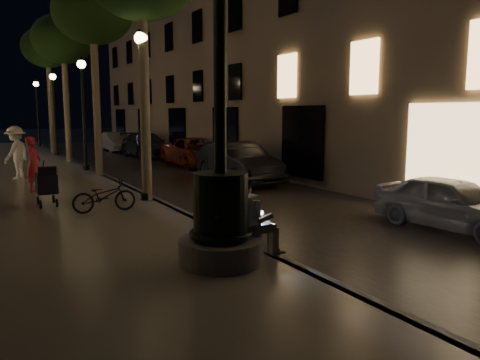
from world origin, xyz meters
TOP-DOWN VIEW (x-y plane):
  - ground at (0.00, 15.00)m, footprint 120.00×120.00m
  - cobble_lane at (3.00, 15.00)m, footprint 6.00×45.00m
  - curb_strip at (0.00, 15.00)m, footprint 0.25×45.00m
  - building_right at (10.00, 18.00)m, footprint 8.00×36.00m
  - fountain_lamppost at (-1.00, 2.00)m, footprint 1.40×1.40m
  - seated_man_laptop at (-0.39, 2.00)m, footprint 0.94×0.32m
  - tree_second at (-0.20, 14.00)m, footprint 3.00×3.00m
  - tree_third at (-0.30, 20.00)m, footprint 3.00×3.00m
  - tree_far at (-0.22, 26.00)m, footprint 3.00×3.00m
  - lamp_curb_a at (-0.30, 8.00)m, footprint 0.36×0.36m
  - lamp_curb_b at (-0.30, 16.00)m, footprint 0.36×0.36m
  - lamp_curb_c at (-0.30, 24.00)m, footprint 0.36×0.36m
  - lamp_curb_d at (-0.30, 32.00)m, footprint 0.36×0.36m
  - stroller at (-2.85, 8.47)m, footprint 0.51×1.17m
  - car_front at (4.95, 2.04)m, footprint 1.75×3.73m
  - car_second at (4.26, 10.76)m, footprint 1.88×4.76m
  - car_third at (5.15, 16.56)m, footprint 2.48×5.09m
  - car_rear at (4.47, 22.27)m, footprint 2.08×4.96m
  - car_fifth at (4.00, 27.26)m, footprint 1.40×3.96m
  - pedestrian_red at (-2.86, 11.08)m, footprint 0.65×0.75m
  - pedestrian_white at (-3.09, 14.55)m, footprint 1.35×1.45m
  - bicycle at (-1.71, 6.95)m, footprint 1.57×0.64m

SIDE VIEW (x-z plane):
  - ground at x=0.00m, z-range 0.00..0.00m
  - cobble_lane at x=3.00m, z-range 0.00..0.02m
  - curb_strip at x=0.00m, z-range 0.00..0.20m
  - bicycle at x=-1.71m, z-range 0.20..1.01m
  - car_front at x=4.95m, z-range 0.00..1.24m
  - car_fifth at x=4.00m, z-range 0.00..1.30m
  - car_third at x=5.15m, z-range 0.00..1.40m
  - car_rear at x=4.47m, z-range 0.00..1.43m
  - car_second at x=4.26m, z-range 0.00..1.54m
  - stroller at x=-2.85m, z-range 0.20..1.40m
  - seated_man_laptop at x=-0.39m, z-range 0.24..1.56m
  - pedestrian_red at x=-2.86m, z-range 0.20..1.94m
  - pedestrian_white at x=-3.09m, z-range 0.20..2.16m
  - fountain_lamppost at x=-1.00m, z-range -1.39..3.81m
  - lamp_curb_a at x=-0.30m, z-range 0.83..5.64m
  - lamp_curb_b at x=-0.30m, z-range 0.83..5.64m
  - lamp_curb_c at x=-0.30m, z-range 0.83..5.64m
  - lamp_curb_d at x=-0.30m, z-range 0.83..5.64m
  - tree_third at x=-0.30m, z-range 2.54..9.74m
  - tree_second at x=-0.20m, z-range 2.63..10.03m
  - tree_far at x=-0.22m, z-range 2.68..10.18m
  - building_right at x=10.00m, z-range 0.00..15.00m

